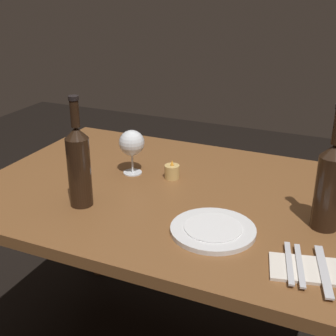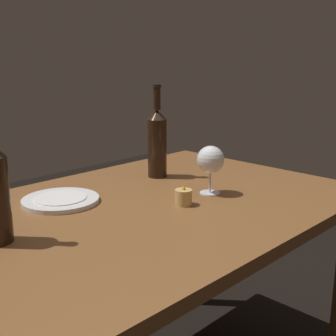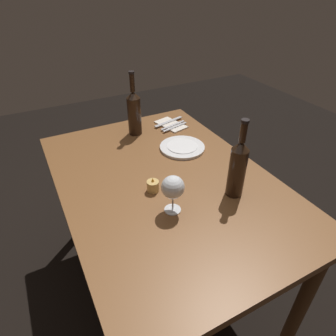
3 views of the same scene
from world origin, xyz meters
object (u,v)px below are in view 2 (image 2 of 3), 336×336
at_px(wine_bottle, 157,141).
at_px(votive_candle, 184,198).
at_px(dinner_plate, 61,200).
at_px(wine_glass_left, 211,161).

relative_size(wine_bottle, votive_candle, 5.07).
distance_m(votive_candle, dinner_plate, 0.38).
bearing_deg(dinner_plate, wine_glass_left, 145.52).
distance_m(wine_glass_left, wine_bottle, 0.28).
height_order(votive_candle, dinner_plate, votive_candle).
height_order(wine_glass_left, wine_bottle, wine_bottle).
bearing_deg(dinner_plate, votive_candle, 130.83).
xyz_separation_m(wine_bottle, dinner_plate, (0.42, 0.01, -0.13)).
relative_size(wine_glass_left, votive_candle, 2.37).
height_order(wine_bottle, dinner_plate, wine_bottle).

